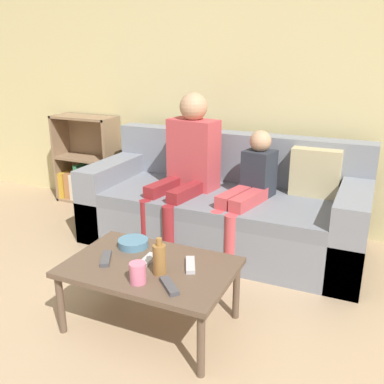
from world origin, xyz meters
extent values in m
cube|color=beige|center=(0.00, 2.74, 1.30)|extent=(12.00, 0.06, 2.60)
cube|color=gray|center=(0.11, 2.14, 0.17)|extent=(2.16, 0.90, 0.34)
cube|color=slate|center=(0.11, 2.05, 0.39)|extent=(1.72, 0.72, 0.10)
cube|color=gray|center=(0.11, 2.50, 0.64)|extent=(2.16, 0.18, 0.40)
cube|color=gray|center=(-0.86, 2.14, 0.30)|extent=(0.22, 0.90, 0.60)
cube|color=gray|center=(1.08, 2.14, 0.30)|extent=(0.22, 0.90, 0.60)
cube|color=tan|center=(0.77, 2.35, 0.62)|extent=(0.36, 0.12, 0.36)
cube|color=#8E7051|center=(-1.80, 2.56, 0.44)|extent=(0.02, 0.28, 0.88)
cube|color=#8E7051|center=(-1.18, 2.56, 0.44)|extent=(0.02, 0.28, 0.88)
cube|color=#8E7051|center=(-1.49, 2.69, 0.44)|extent=(0.64, 0.02, 0.88)
cube|color=#8E7051|center=(-1.49, 2.56, 0.01)|extent=(0.64, 0.28, 0.02)
cube|color=#8E7051|center=(-1.49, 2.56, 0.46)|extent=(0.59, 0.28, 0.02)
cube|color=#8E7051|center=(-1.49, 2.56, 0.87)|extent=(0.64, 0.28, 0.02)
cube|color=gold|center=(-1.77, 2.56, 0.16)|extent=(0.05, 0.23, 0.26)
cube|color=#B77542|center=(-1.70, 2.55, 0.16)|extent=(0.07, 0.19, 0.27)
cube|color=beige|center=(-1.63, 2.56, 0.16)|extent=(0.05, 0.23, 0.27)
cube|color=#2D7A4C|center=(-1.58, 2.55, 0.21)|extent=(0.04, 0.17, 0.37)
cube|color=red|center=(-1.52, 2.55, 0.14)|extent=(0.05, 0.23, 0.24)
cube|color=#993D84|center=(-1.46, 2.55, 0.16)|extent=(0.05, 0.17, 0.27)
cube|color=#2D7A4C|center=(-1.40, 2.55, 0.16)|extent=(0.05, 0.19, 0.28)
cube|color=red|center=(-1.33, 2.55, 0.17)|extent=(0.06, 0.17, 0.29)
cube|color=#6699A8|center=(-1.26, 2.55, 0.17)|extent=(0.05, 0.17, 0.29)
cylinder|color=brown|center=(-0.29, 0.72, 0.17)|extent=(0.04, 0.04, 0.35)
cylinder|color=brown|center=(0.54, 0.72, 0.17)|extent=(0.04, 0.04, 0.35)
cylinder|color=brown|center=(-0.29, 1.24, 0.17)|extent=(0.04, 0.04, 0.35)
cylinder|color=brown|center=(0.54, 1.24, 0.17)|extent=(0.04, 0.04, 0.35)
cube|color=brown|center=(0.12, 0.98, 0.36)|extent=(0.91, 0.60, 0.03)
cylinder|color=maroon|center=(-0.34, 1.73, 0.22)|extent=(0.10, 0.10, 0.44)
cylinder|color=maroon|center=(-0.13, 1.69, 0.22)|extent=(0.10, 0.10, 0.44)
cube|color=maroon|center=(-0.30, 1.96, 0.49)|extent=(0.17, 0.41, 0.09)
cube|color=maroon|center=(-0.09, 1.92, 0.49)|extent=(0.17, 0.41, 0.09)
cube|color=#C6474C|center=(-0.15, 2.18, 0.71)|extent=(0.42, 0.26, 0.54)
sphere|color=tan|center=(-0.15, 2.18, 1.08)|extent=(0.21, 0.21, 0.21)
cylinder|color=#C6474C|center=(0.23, 1.74, 0.22)|extent=(0.11, 0.11, 0.44)
cylinder|color=#C6474C|center=(0.34, 1.71, 0.22)|extent=(0.11, 0.11, 0.44)
cube|color=#C6474C|center=(0.28, 1.97, 0.49)|extent=(0.18, 0.41, 0.09)
cube|color=#C6474C|center=(0.39, 1.94, 0.49)|extent=(0.18, 0.41, 0.09)
cube|color=#282D38|center=(0.38, 2.19, 0.61)|extent=(0.24, 0.24, 0.35)
sphere|color=tan|center=(0.38, 2.19, 0.86)|extent=(0.16, 0.16, 0.16)
cylinder|color=pink|center=(0.16, 0.80, 0.43)|extent=(0.08, 0.08, 0.11)
cube|color=#B7B7BC|center=(0.33, 1.06, 0.39)|extent=(0.12, 0.17, 0.02)
cube|color=#B7B7BC|center=(0.09, 1.00, 0.39)|extent=(0.06, 0.17, 0.02)
cube|color=#47474C|center=(-0.13, 0.93, 0.39)|extent=(0.12, 0.17, 0.02)
cube|color=#47474C|center=(0.33, 0.82, 0.39)|extent=(0.16, 0.15, 0.02)
cylinder|color=teal|center=(-0.08, 1.14, 0.40)|extent=(0.18, 0.18, 0.05)
cylinder|color=olive|center=(0.22, 0.92, 0.46)|extent=(0.07, 0.07, 0.16)
cylinder|color=olive|center=(0.22, 0.92, 0.56)|extent=(0.03, 0.03, 0.04)
camera|label=1|loc=(1.19, -0.82, 1.49)|focal=40.00mm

